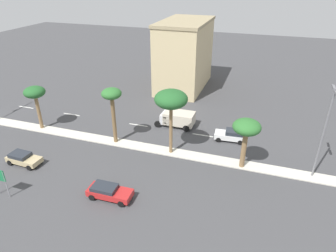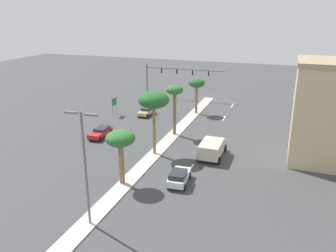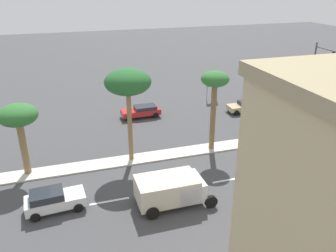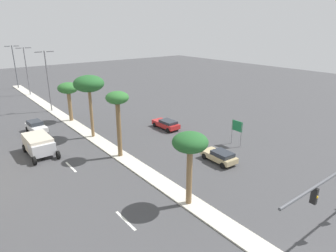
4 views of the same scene
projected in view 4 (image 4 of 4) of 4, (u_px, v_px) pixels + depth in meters
ground_plane at (98, 141)px, 36.99m from camera, size 160.00×160.00×0.00m
median_curb at (74, 124)px, 43.08m from camera, size 1.80×73.47×0.12m
lane_stripe_far at (126, 221)px, 21.86m from camera, size 0.20×2.80×0.01m
lane_stripe_left at (71, 167)px, 30.14m from camera, size 0.20×2.80×0.01m
lane_stripe_rear at (44, 140)px, 37.12m from camera, size 0.20×2.80×0.01m
directional_road_sign at (237, 128)px, 34.96m from camera, size 0.10×1.52×3.06m
palm_tree_outboard at (190, 145)px, 22.26m from camera, size 2.77×2.77×6.02m
palm_tree_center at (117, 103)px, 30.61m from camera, size 2.42×2.42×7.19m
palm_tree_trailing at (89, 85)px, 36.02m from camera, size 3.73×3.73×7.89m
palm_tree_leading at (68, 89)px, 43.12m from camera, size 2.98×2.98×5.76m
street_lamp_leading at (47, 76)px, 47.90m from camera, size 2.90×0.24×9.79m
street_lamp_front at (26, 67)px, 59.54m from camera, size 2.90×0.24×9.52m
street_lamp_near at (14, 63)px, 66.09m from camera, size 2.90×0.24×9.43m
sedan_red_inboard at (166, 124)px, 41.12m from camera, size 1.95×4.36×1.30m
sedan_white_rear at (36, 127)px, 39.73m from camera, size 2.12×4.02×1.50m
sedan_tan_outboard at (220, 156)px, 31.01m from camera, size 1.96×3.98×1.30m
box_truck at (39, 145)px, 32.70m from camera, size 2.72×5.31×2.08m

